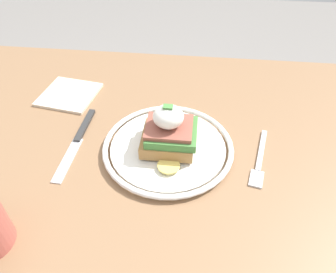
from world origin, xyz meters
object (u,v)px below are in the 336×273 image
Objects in this scene: napkin at (69,95)px; sandwich at (169,132)px; plate at (168,148)px; knife at (79,137)px; fork at (260,160)px.

sandwich is at bearing 147.92° from napkin.
plate reaches higher than knife.
napkin is at bearing -64.21° from knife.
fork is 0.74× the size of knife.
sandwich is at bearing 174.82° from knife.
plate reaches higher than fork.
plate is at bearing -2.94° from fork.
plate is 0.17m from knife.
napkin is at bearing -32.08° from sandwich.
sandwich is (-0.00, 0.00, 0.04)m from plate.
knife is (0.17, -0.02, -0.04)m from sandwich.
fork is at bearing 177.06° from plate.
sandwich is 0.17m from fork.
napkin is at bearing -32.07° from plate.
plate is 2.07× the size of napkin.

